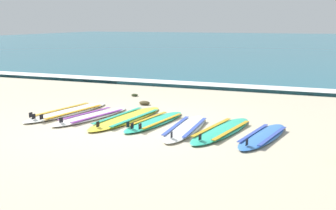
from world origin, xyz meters
The scene contains 12 objects.
ground_plane centered at (0.00, 0.00, 0.00)m, with size 80.00×80.00×0.00m, color #C1B599.
sea centered at (0.00, 35.02, 0.05)m, with size 80.00×60.00×0.10m, color #23667A.
wave_foam_strip centered at (0.00, 5.41, 0.06)m, with size 80.00×0.77×0.11m, color white.
surfboard_0 centered at (-1.80, 0.63, 0.04)m, with size 1.14×2.57×0.18m.
surfboard_1 centered at (-1.05, 0.46, 0.04)m, with size 1.10×2.28×0.18m.
surfboard_2 centered at (-0.24, 0.57, 0.04)m, with size 1.01×2.61×0.18m.
surfboard_3 centered at (0.45, 0.50, 0.04)m, with size 0.89×2.16×0.18m.
surfboard_4 centered at (1.22, 0.24, 0.04)m, with size 0.59×2.21×0.18m.
surfboard_5 centered at (1.93, 0.31, 0.04)m, with size 1.04×2.37×0.18m.
surfboard_6 centered at (2.74, 0.19, 0.04)m, with size 0.93×2.09×0.18m.
seaweed_clump_near_shoreline centered at (-0.52, 2.17, 0.05)m, with size 0.28×0.23×0.10m, color #4C4228.
seaweed_clump_mid_sand centered at (-1.27, 3.17, 0.04)m, with size 0.20×0.16×0.07m, color #2D381E.
Camera 1 is at (3.56, -7.04, 2.11)m, focal length 42.55 mm.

